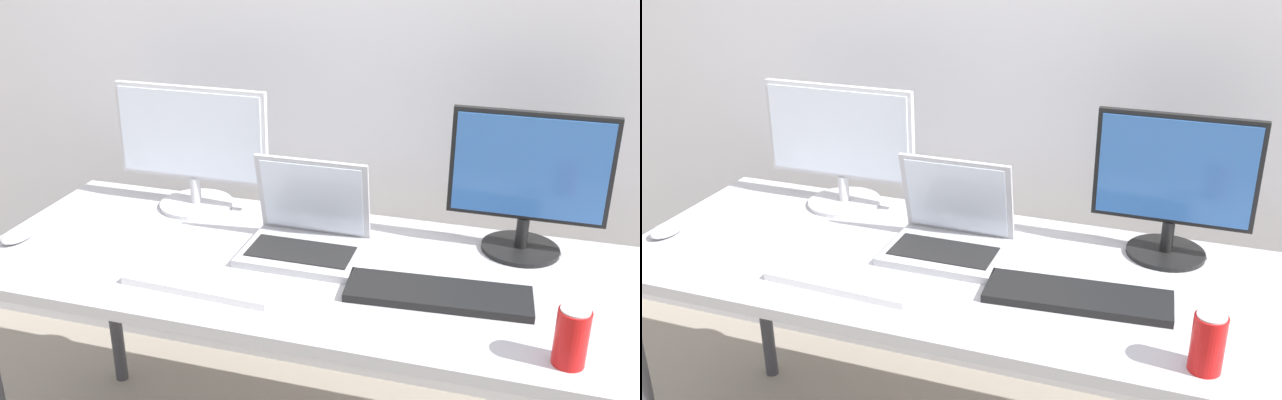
% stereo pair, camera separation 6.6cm
% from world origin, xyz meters
% --- Properties ---
extents(wall_back, '(7.00, 0.08, 2.60)m').
position_xyz_m(wall_back, '(0.00, 0.59, 1.30)').
color(wall_back, silver).
rests_on(wall_back, ground).
extents(work_desk, '(1.79, 0.69, 0.74)m').
position_xyz_m(work_desk, '(0.00, 0.00, 0.68)').
color(work_desk, '#424247').
rests_on(work_desk, ground).
extents(monitor_left, '(0.47, 0.22, 0.37)m').
position_xyz_m(monitor_left, '(-0.47, 0.25, 0.93)').
color(monitor_left, silver).
rests_on(monitor_left, work_desk).
extents(monitor_center, '(0.40, 0.20, 0.38)m').
position_xyz_m(monitor_center, '(0.48, 0.23, 0.94)').
color(monitor_center, black).
rests_on(monitor_center, work_desk).
extents(laptop_silver, '(0.31, 0.23, 0.25)m').
position_xyz_m(laptop_silver, '(-0.06, 0.07, 0.80)').
color(laptop_silver, '#B7B7BC').
rests_on(laptop_silver, work_desk).
extents(keyboard_main, '(0.44, 0.17, 0.02)m').
position_xyz_m(keyboard_main, '(0.31, -0.07, 0.75)').
color(keyboard_main, black).
rests_on(keyboard_main, work_desk).
extents(keyboard_aux, '(0.38, 0.14, 0.02)m').
position_xyz_m(keyboard_aux, '(-0.24, -0.18, 0.75)').
color(keyboard_aux, white).
rests_on(keyboard_aux, work_desk).
extents(mouse_by_keyboard, '(0.07, 0.12, 0.04)m').
position_xyz_m(mouse_by_keyboard, '(-0.83, -0.11, 0.76)').
color(mouse_by_keyboard, silver).
rests_on(mouse_by_keyboard, work_desk).
extents(soda_can_near_keyboard, '(0.07, 0.07, 0.13)m').
position_xyz_m(soda_can_near_keyboard, '(0.60, -0.25, 0.80)').
color(soda_can_near_keyboard, red).
rests_on(soda_can_near_keyboard, work_desk).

